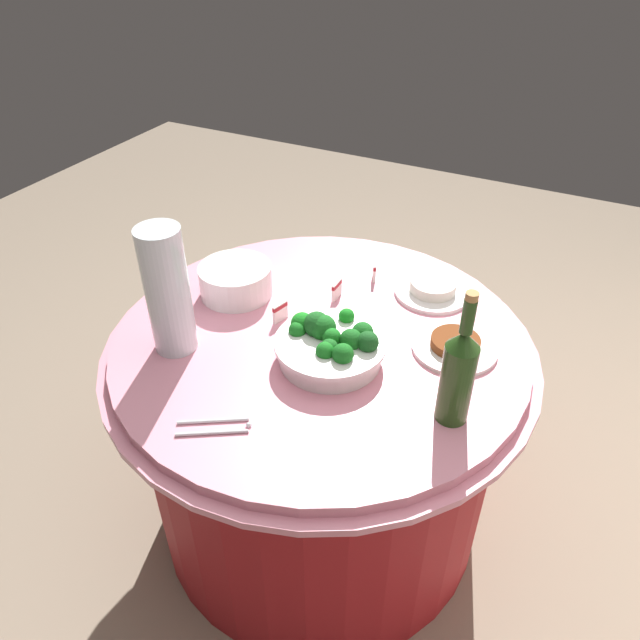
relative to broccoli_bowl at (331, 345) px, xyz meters
name	(u,v)px	position (x,y,z in m)	size (l,w,h in m)	color
ground_plane	(320,507)	(-0.08, -0.07, -0.79)	(6.00, 6.00, 0.00)	gray
buffet_table	(320,430)	(-0.08, -0.07, -0.41)	(1.16, 1.16, 0.74)	maroon
broccoli_bowl	(331,345)	(0.00, 0.00, 0.00)	(0.28, 0.28, 0.12)	white
plate_stack	(236,280)	(-0.15, -0.38, 0.00)	(0.21, 0.21, 0.09)	white
wine_bottle	(458,373)	(0.06, 0.33, 0.08)	(0.07, 0.07, 0.34)	#244618
decorative_fruit_vase	(169,297)	(0.13, -0.38, 0.11)	(0.11, 0.11, 0.34)	silver
serving_tongs	(216,427)	(0.33, -0.12, -0.04)	(0.12, 0.16, 0.01)	silver
food_plate_stir_fry	(455,346)	(-0.18, 0.27, -0.03)	(0.22, 0.22, 0.04)	white
food_plate_rice	(433,289)	(-0.40, 0.14, -0.03)	(0.22, 0.22, 0.04)	white
label_placard_front	(337,289)	(-0.26, -0.10, -0.01)	(0.05, 0.01, 0.05)	white
label_placard_mid	(375,270)	(-0.40, -0.05, -0.01)	(0.05, 0.03, 0.05)	white
label_placard_rear	(280,311)	(-0.09, -0.19, -0.01)	(0.05, 0.02, 0.05)	white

